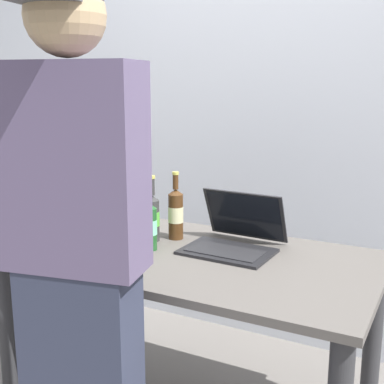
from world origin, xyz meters
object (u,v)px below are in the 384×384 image
(beer_bottle_green, at_px, (176,213))
(beer_bottle_brown, at_px, (149,225))
(laptop, at_px, (234,237))
(beer_bottle_dark, at_px, (126,218))
(person_figure, at_px, (77,258))
(beer_bottle_amber, at_px, (152,216))

(beer_bottle_green, height_order, beer_bottle_brown, beer_bottle_green)
(laptop, height_order, beer_bottle_dark, beer_bottle_dark)
(laptop, bearing_deg, beer_bottle_green, 177.75)
(beer_bottle_brown, xyz_separation_m, person_figure, (0.12, -0.58, 0.06))
(laptop, bearing_deg, beer_bottle_dark, -155.17)
(beer_bottle_brown, bearing_deg, beer_bottle_dark, -170.74)
(beer_bottle_brown, bearing_deg, beer_bottle_amber, 117.07)
(beer_bottle_green, distance_m, person_figure, 0.77)
(laptop, bearing_deg, beer_bottle_brown, -150.63)
(beer_bottle_green, distance_m, beer_bottle_brown, 0.18)
(beer_bottle_amber, distance_m, beer_bottle_green, 0.10)
(beer_bottle_amber, bearing_deg, beer_bottle_dark, -109.95)
(beer_bottle_amber, distance_m, beer_bottle_dark, 0.13)
(beer_bottle_brown, relative_size, person_figure, 0.17)
(laptop, bearing_deg, beer_bottle_amber, -170.23)
(beer_bottle_green, distance_m, beer_bottle_dark, 0.23)
(beer_bottle_green, bearing_deg, beer_bottle_brown, -96.70)
(laptop, distance_m, beer_bottle_dark, 0.45)
(beer_bottle_green, relative_size, beer_bottle_dark, 0.94)
(person_figure, bearing_deg, beer_bottle_brown, 101.63)
(laptop, height_order, beer_bottle_amber, beer_bottle_amber)
(beer_bottle_dark, bearing_deg, beer_bottle_green, 58.29)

